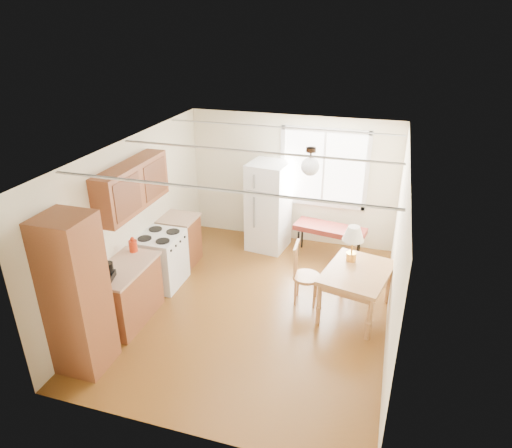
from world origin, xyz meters
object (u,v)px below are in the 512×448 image
at_px(bench, 330,230).
at_px(dining_table, 357,277).
at_px(chair, 301,270).
at_px(refrigerator, 268,206).

height_order(bench, dining_table, dining_table).
relative_size(bench, chair, 1.38).
bearing_deg(refrigerator, chair, -51.69).
distance_m(dining_table, chair, 0.86).
xyz_separation_m(dining_table, chair, (-0.86, 0.08, -0.07)).
height_order(refrigerator, bench, refrigerator).
xyz_separation_m(bench, chair, (-0.21, -1.62, 0.03)).
bearing_deg(chair, dining_table, -8.57).
xyz_separation_m(refrigerator, bench, (1.19, -0.03, -0.32)).
distance_m(refrigerator, bench, 1.23).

